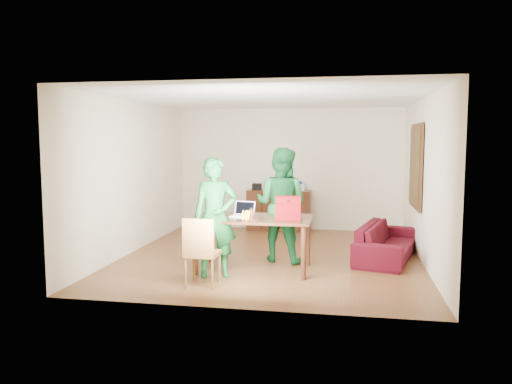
% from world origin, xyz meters
% --- Properties ---
extents(room, '(5.20, 5.70, 2.90)m').
position_xyz_m(room, '(0.01, 0.13, 1.31)').
color(room, '#412010').
rests_on(room, ground).
extents(table, '(1.77, 1.00, 0.83)m').
position_xyz_m(table, '(-0.13, -0.95, 0.72)').
color(table, black).
rests_on(table, ground).
extents(chair, '(0.45, 0.43, 0.96)m').
position_xyz_m(chair, '(-0.68, -1.91, 0.28)').
color(chair, brown).
rests_on(chair, ground).
extents(person_near, '(0.75, 0.62, 1.76)m').
position_xyz_m(person_near, '(-0.62, -1.39, 0.88)').
color(person_near, '#145A23').
rests_on(person_near, ground).
extents(person_far, '(1.08, 0.95, 1.88)m').
position_xyz_m(person_far, '(0.20, -0.27, 0.94)').
color(person_far, '#125425').
rests_on(person_far, ground).
extents(laptop, '(0.36, 0.27, 0.23)m').
position_xyz_m(laptop, '(-0.32, -0.96, 0.87)').
color(laptop, white).
rests_on(laptop, table).
extents(bananas, '(0.19, 0.15, 0.06)m').
position_xyz_m(bananas, '(-0.19, -1.30, 0.86)').
color(bananas, yellow).
rests_on(bananas, table).
extents(bottle, '(0.06, 0.06, 0.19)m').
position_xyz_m(bottle, '(-0.10, -1.28, 0.92)').
color(bottle, '#521D12').
rests_on(bottle, table).
extents(red_bag, '(0.39, 0.24, 0.28)m').
position_xyz_m(red_bag, '(0.41, -1.07, 0.97)').
color(red_bag, '#720708').
rests_on(red_bag, table).
extents(sofa, '(1.24, 2.13, 0.58)m').
position_xyz_m(sofa, '(1.95, 0.19, 0.29)').
color(sofa, '#380707').
rests_on(sofa, ground).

